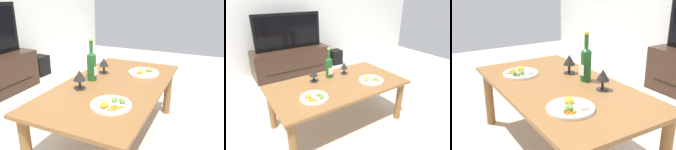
{
  "view_description": "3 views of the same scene",
  "coord_description": "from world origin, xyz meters",
  "views": [
    {
      "loc": [
        -1.46,
        -0.66,
        1.11
      ],
      "look_at": [
        -0.0,
        0.01,
        0.55
      ],
      "focal_mm": 36.61,
      "sensor_mm": 36.0,
      "label": 1
    },
    {
      "loc": [
        -0.96,
        -1.48,
        1.34
      ],
      "look_at": [
        0.03,
        0.03,
        0.56
      ],
      "focal_mm": 30.74,
      "sensor_mm": 36.0,
      "label": 2
    },
    {
      "loc": [
        1.44,
        -0.85,
        1.12
      ],
      "look_at": [
        0.0,
        0.02,
        0.54
      ],
      "focal_mm": 44.27,
      "sensor_mm": 36.0,
      "label": 3
    }
  ],
  "objects": [
    {
      "name": "goblet_left",
      "position": [
        -0.18,
        0.18,
        0.57
      ],
      "size": [
        0.09,
        0.09,
        0.14
      ],
      "color": "black",
      "rests_on": "dining_table"
    },
    {
      "name": "ground_plane",
      "position": [
        0.0,
        0.0,
        0.0
      ],
      "size": [
        6.4,
        6.4,
        0.0
      ],
      "primitive_type": "plane",
      "color": "beige"
    },
    {
      "name": "goblet_right",
      "position": [
        0.2,
        0.18,
        0.57
      ],
      "size": [
        0.08,
        0.08,
        0.14
      ],
      "color": "black",
      "rests_on": "dining_table"
    },
    {
      "name": "dining_table",
      "position": [
        0.0,
        0.0,
        0.4
      ],
      "size": [
        1.37,
        0.74,
        0.48
      ],
      "color": "brown",
      "rests_on": "ground_plane"
    },
    {
      "name": "dinner_plate_left",
      "position": [
        -0.33,
        -0.14,
        0.49
      ],
      "size": [
        0.25,
        0.25,
        0.05
      ],
      "color": "white",
      "rests_on": "dining_table"
    },
    {
      "name": "dinner_plate_right",
      "position": [
        0.33,
        -0.13,
        0.49
      ],
      "size": [
        0.26,
        0.26,
        0.05
      ],
      "color": "white",
      "rests_on": "dining_table"
    },
    {
      "name": "wine_bottle",
      "position": [
        0.01,
        0.19,
        0.61
      ],
      "size": [
        0.07,
        0.07,
        0.33
      ],
      "color": "#1E5923",
      "rests_on": "dining_table"
    }
  ]
}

